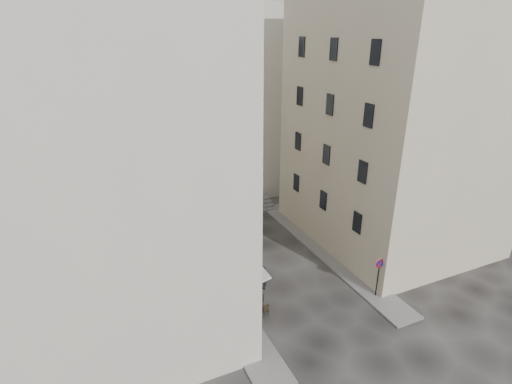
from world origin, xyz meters
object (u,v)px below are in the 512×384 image
bistro_table_a (258,311)px  bistro_table_b (254,301)px  no_parking_sign (379,270)px  pedestrian (263,279)px

bistro_table_a → bistro_table_b: size_ratio=1.03×
no_parking_sign → bistro_table_b: no_parking_sign is taller
bistro_table_a → bistro_table_b: 1.04m
bistro_table_b → pedestrian: (1.18, 1.25, 0.48)m
bistro_table_a → pedestrian: bearing=59.2°
no_parking_sign → pedestrian: size_ratio=1.55×
bistro_table_b → pedestrian: bearing=46.6°
no_parking_sign → bistro_table_b: bearing=164.5°
no_parking_sign → bistro_table_b: 7.90m
bistro_table_b → pedestrian: size_ratio=0.65×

